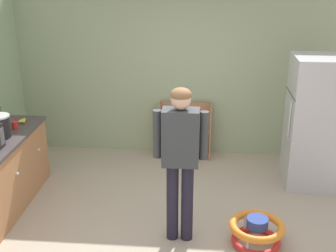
% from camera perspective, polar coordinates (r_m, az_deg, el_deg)
% --- Properties ---
extents(ground_plane, '(12.00, 12.00, 0.00)m').
position_cam_1_polar(ground_plane, '(5.25, 0.96, -13.46)').
color(ground_plane, '#AB9E8B').
rests_on(ground_plane, ground).
extents(back_wall, '(5.20, 0.06, 2.70)m').
position_cam_1_polar(back_wall, '(6.85, 2.40, 7.25)').
color(back_wall, '#9AAD88').
rests_on(back_wall, ground).
extents(refrigerator, '(0.73, 0.68, 1.78)m').
position_cam_1_polar(refrigerator, '(6.24, 18.21, 0.40)').
color(refrigerator, '#B7BABF').
rests_on(refrigerator, ground).
extents(bookshelf, '(0.80, 0.28, 0.85)m').
position_cam_1_polar(bookshelf, '(6.97, 1.74, -0.99)').
color(bookshelf, '#AB774C').
rests_on(bookshelf, ground).
extents(standing_person, '(0.57, 0.22, 1.74)m').
position_cam_1_polar(standing_person, '(4.65, 1.58, -3.30)').
color(standing_person, '#211E2F').
rests_on(standing_person, ground).
extents(baby_walker, '(0.60, 0.60, 0.32)m').
position_cam_1_polar(baby_walker, '(5.08, 11.22, -13.01)').
color(baby_walker, red).
rests_on(baby_walker, ground).
extents(banana_bunch, '(0.12, 0.16, 0.04)m').
position_cam_1_polar(banana_bunch, '(6.20, -18.00, 0.68)').
color(banana_bunch, yellow).
rests_on(banana_bunch, kitchen_counter).
extents(green_glass_bottle, '(0.07, 0.07, 0.25)m').
position_cam_1_polar(green_glass_bottle, '(6.21, -20.56, 1.07)').
color(green_glass_bottle, '#33753D').
rests_on(green_glass_bottle, kitchen_counter).
extents(red_cup, '(0.08, 0.08, 0.09)m').
position_cam_1_polar(red_cup, '(6.01, -18.94, 0.12)').
color(red_cup, red).
rests_on(red_cup, kitchen_counter).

